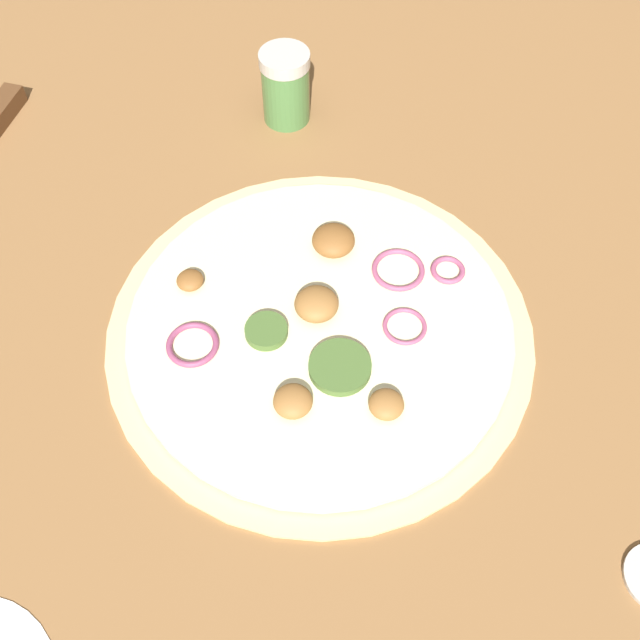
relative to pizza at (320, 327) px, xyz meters
name	(u,v)px	position (x,y,z in m)	size (l,w,h in m)	color
ground_plane	(320,331)	(0.00, 0.00, -0.01)	(3.00, 3.00, 0.00)	olive
pizza	(320,327)	(0.00, 0.00, 0.00)	(0.34, 0.34, 0.03)	beige
spice_jar	(286,86)	(0.02, 0.26, 0.03)	(0.05, 0.05, 0.07)	#4C7F42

